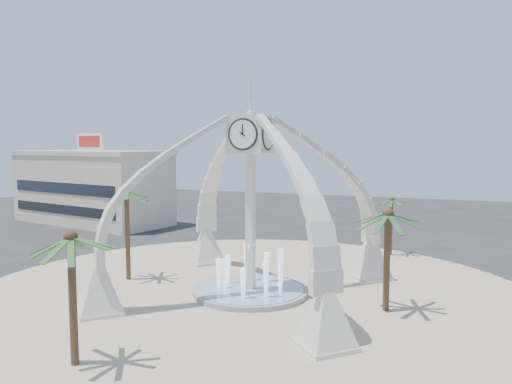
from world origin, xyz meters
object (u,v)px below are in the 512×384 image
at_px(palm_north, 392,201).
at_px(palm_east, 388,215).
at_px(palm_south, 71,239).
at_px(fountain, 250,291).
at_px(palm_west, 127,194).
at_px(clock_tower, 250,202).

bearing_deg(palm_north, palm_east, -84.11).
distance_m(palm_north, palm_south, 31.72).
distance_m(fountain, palm_south, 14.98).
bearing_deg(palm_west, palm_south, -63.23).
distance_m(fountain, palm_east, 10.84).
relative_size(clock_tower, palm_west, 2.38).
height_order(palm_west, palm_north, palm_west).
xyz_separation_m(fountain, palm_south, (-3.41, -13.41, 5.76)).
bearing_deg(palm_south, palm_west, 116.77).
distance_m(palm_west, palm_north, 24.12).
height_order(clock_tower, palm_south, clock_tower).
height_order(fountain, palm_east, palm_east).
relative_size(palm_west, palm_south, 1.09).
distance_m(fountain, palm_west, 11.99).
relative_size(clock_tower, palm_south, 2.60).
bearing_deg(clock_tower, palm_south, -104.26).
bearing_deg(palm_west, fountain, 0.14).
bearing_deg(palm_north, fountain, -114.54).
distance_m(palm_east, palm_south, 18.35).
xyz_separation_m(clock_tower, fountain, (0.00, 0.00, -6.20)).
height_order(palm_west, palm_south, palm_west).
bearing_deg(palm_south, palm_north, 69.93).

